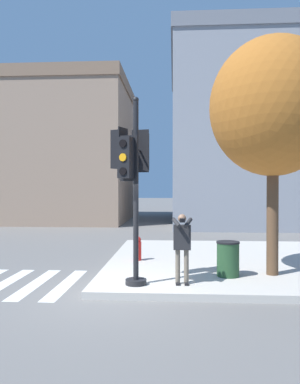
# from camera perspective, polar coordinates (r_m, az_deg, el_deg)

# --- Properties ---
(ground_plane) EXTENTS (160.00, 160.00, 0.00)m
(ground_plane) POSITION_cam_1_polar(r_m,az_deg,el_deg) (8.84, -6.37, -15.18)
(ground_plane) COLOR slate
(sidewalk_corner) EXTENTS (8.00, 8.00, 0.17)m
(sidewalk_corner) POSITION_cam_1_polar(r_m,az_deg,el_deg) (12.27, 13.25, -10.29)
(sidewalk_corner) COLOR #BCB7AD
(sidewalk_corner) RESTS_ON ground_plane
(crosswalk_stripes) EXTENTS (3.48, 3.02, 0.01)m
(crosswalk_stripes) POSITION_cam_1_polar(r_m,az_deg,el_deg) (10.38, -21.12, -12.81)
(crosswalk_stripes) COLOR silver
(crosswalk_stripes) RESTS_ON ground_plane
(traffic_signal_pole) EXTENTS (0.89, 1.24, 4.33)m
(traffic_signal_pole) POSITION_cam_1_polar(r_m,az_deg,el_deg) (8.69, -2.91, 3.22)
(traffic_signal_pole) COLOR black
(traffic_signal_pole) RESTS_ON sidewalk_corner
(person_photographer) EXTENTS (0.50, 0.53, 1.62)m
(person_photographer) POSITION_cam_1_polar(r_m,az_deg,el_deg) (8.77, 4.91, -7.66)
(person_photographer) COLOR black
(person_photographer) RESTS_ON sidewalk_corner
(street_tree) EXTENTS (3.23, 3.23, 6.09)m
(street_tree) POSITION_cam_1_polar(r_m,az_deg,el_deg) (10.31, 18.22, 12.12)
(street_tree) COLOR brown
(street_tree) RESTS_ON sidewalk_corner
(fire_hydrant) EXTENTS (0.21, 0.27, 0.74)m
(fire_hydrant) POSITION_cam_1_polar(r_m,az_deg,el_deg) (11.66, -1.86, -8.61)
(fire_hydrant) COLOR red
(fire_hydrant) RESTS_ON sidewalk_corner
(trash_bin) EXTENTS (0.59, 0.59, 0.88)m
(trash_bin) POSITION_cam_1_polar(r_m,az_deg,el_deg) (9.79, 11.79, -9.93)
(trash_bin) COLOR #234728
(trash_bin) RESTS_ON sidewalk_corner
(building_left) EXTENTS (11.10, 10.69, 10.06)m
(building_left) POSITION_cam_1_polar(r_m,az_deg,el_deg) (29.18, -14.02, 5.80)
(building_left) COLOR gray
(building_left) RESTS_ON ground_plane
(building_right) EXTENTS (11.83, 13.83, 11.92)m
(building_right) POSITION_cam_1_polar(r_m,az_deg,el_deg) (27.97, 15.63, 7.94)
(building_right) COLOR gray
(building_right) RESTS_ON ground_plane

